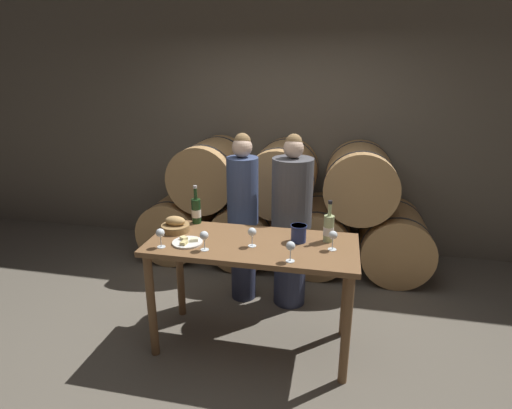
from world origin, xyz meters
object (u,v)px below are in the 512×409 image
Objects in this scene: bread_basket at (175,226)px; blue_crock at (299,233)px; person_right at (291,223)px; cheese_plate at (187,242)px; wine_glass_far_left at (160,234)px; wine_glass_far_right at (333,236)px; wine_glass_center at (252,233)px; wine_bottle_red at (196,211)px; tasting_table at (252,258)px; wine_bottle_white at (329,228)px; wine_glass_left at (204,236)px; person_left at (243,217)px; wine_glass_right at (291,247)px.

blue_crock is at bearing -0.08° from bread_basket.
person_right is 7.17× the size of cheese_plate.
wine_glass_far_left and wine_glass_far_right have the same top height.
wine_glass_far_left is at bearing -166.50° from wine_glass_center.
wine_bottle_red is 2.25× the size of wine_glass_far_left.
blue_crock is at bearing 14.83° from tasting_table.
tasting_table is 4.80× the size of wine_bottle_red.
bread_basket is at bearing 93.45° from wine_glass_far_left.
wine_glass_far_right is at bearing -76.10° from wine_bottle_white.
wine_bottle_white is 2.46× the size of blue_crock.
wine_bottle_white is 0.57m from wine_glass_center.
bread_basket is (-1.18, -0.05, -0.06)m from wine_bottle_white.
wine_bottle_white is at bearing 21.78° from wine_glass_left.
person_left reaches higher than wine_glass_far_right.
wine_glass_far_right is (1.22, -0.09, 0.06)m from bread_basket.
person_left reaches higher than wine_bottle_red.
tasting_table is 10.82× the size of wine_glass_far_right.
wine_glass_left is 0.61m from wine_glass_right.
person_left reaches higher than cheese_plate.
wine_glass_far_right is (0.27, 0.24, 0.00)m from wine_glass_right.
wine_bottle_red is 2.25× the size of wine_glass_left.
wine_glass_left is 1.00× the size of wine_glass_right.
wine_glass_left is at bearing 3.42° from wine_glass_far_left.
wine_glass_far_left is 0.93m from wine_glass_right.
person_right is at bearing 75.53° from wine_glass_center.
wine_glass_right is (0.95, -0.34, 0.06)m from bread_basket.
wine_glass_center is at bearing -154.26° from blue_crock.
tasting_table is 12.01× the size of blue_crock.
blue_crock is 0.90× the size of wine_glass_center.
person_right is 1.03m from wine_glass_left.
bread_basket is at bearing -145.02° from person_right.
wine_glass_left is 1.00× the size of wine_glass_far_right.
bread_basket is (-0.40, -0.59, 0.11)m from person_left.
wine_glass_far_right is at bearing -15.08° from wine_bottle_red.
wine_glass_right is at bearing -38.34° from tasting_table.
wine_glass_far_right reaches higher than bread_basket.
wine_glass_far_right is at bearing -4.45° from bread_basket.
tasting_table is 0.43m from wine_glass_left.
blue_crock is 0.90× the size of wine_glass_right.
wine_bottle_white is 2.22× the size of wine_glass_far_right.
wine_bottle_white is at bearing 13.52° from blue_crock.
person_left is 4.93× the size of wine_bottle_red.
wine_glass_left is at bearing -167.66° from wine_glass_far_right.
wine_bottle_red is at bearing 100.75° from cheese_plate.
person_left is 0.44m from person_right.
wine_bottle_red reaches higher than cheese_plate.
wine_glass_left is at bearing -93.96° from person_left.
wine_glass_center is (-0.19, -0.74, 0.19)m from person_right.
wine_glass_far_right is (1.04, 0.11, 0.09)m from cheese_plate.
wine_glass_right reaches higher than cheese_plate.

